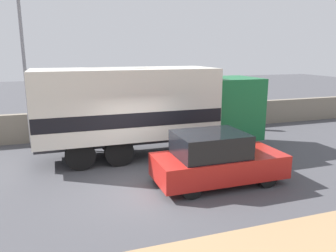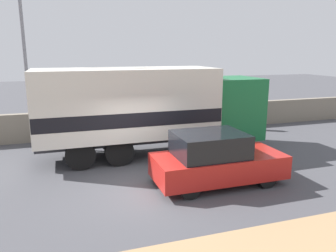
# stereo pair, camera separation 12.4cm
# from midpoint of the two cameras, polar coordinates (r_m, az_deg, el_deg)

# --- Properties ---
(ground_plane) EXTENTS (80.00, 80.00, 0.00)m
(ground_plane) POSITION_cam_midpoint_polar(r_m,az_deg,el_deg) (10.06, -3.40, -10.36)
(ground_plane) COLOR #47474C
(stone_wall_backdrop) EXTENTS (60.00, 0.35, 1.30)m
(stone_wall_backdrop) POSITION_cam_midpoint_polar(r_m,az_deg,el_deg) (15.90, -9.63, 0.64)
(stone_wall_backdrop) COLOR gray
(stone_wall_backdrop) RESTS_ON ground_plane
(street_lamp) EXTENTS (0.56, 0.28, 7.63)m
(street_lamp) POSITION_cam_midpoint_polar(r_m,az_deg,el_deg) (14.62, -24.32, 13.38)
(street_lamp) COLOR slate
(street_lamp) RESTS_ON ground_plane
(box_truck) EXTENTS (8.72, 2.49, 3.36)m
(box_truck) POSITION_cam_midpoint_polar(r_m,az_deg,el_deg) (12.53, -3.99, 3.31)
(box_truck) COLOR #196B38
(box_truck) RESTS_ON ground_plane
(car_hatchback) EXTENTS (3.96, 1.75, 1.62)m
(car_hatchback) POSITION_cam_midpoint_polar(r_m,az_deg,el_deg) (10.05, 8.02, -5.74)
(car_hatchback) COLOR #B21E19
(car_hatchback) RESTS_ON ground_plane
(pedestrian) EXTENTS (0.37, 0.37, 1.69)m
(pedestrian) POSITION_cam_midpoint_polar(r_m,az_deg,el_deg) (17.34, 13.20, 2.26)
(pedestrian) COLOR #473828
(pedestrian) RESTS_ON ground_plane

